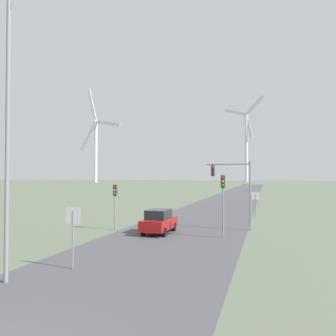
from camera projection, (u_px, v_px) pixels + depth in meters
name	position (u px, v px, depth m)	size (l,w,h in m)	color
road_surface	(225.00, 203.00, 52.98)	(10.00, 240.00, 0.01)	#47474C
streetlamp	(8.00, 101.00, 13.77)	(2.93, 0.32, 12.56)	gray
stop_sign_near	(73.00, 225.00, 15.63)	(0.81, 0.07, 2.94)	gray
stop_sign_far	(256.00, 200.00, 34.49)	(0.81, 0.07, 2.70)	gray
traffic_light_post_near_left	(115.00, 197.00, 26.77)	(0.28, 0.34, 3.70)	gray
traffic_light_post_near_right	(223.00, 192.00, 23.32)	(0.28, 0.34, 4.47)	gray
traffic_light_mast_overhead	(234.00, 181.00, 26.83)	(3.65, 0.35, 5.65)	gray
car_approaching	(159.00, 221.00, 25.24)	(1.88, 4.14, 1.83)	maroon
wind_turbine_far_left	(96.00, 143.00, 213.45)	(36.98, 16.31, 62.66)	silver
wind_turbine_left	(246.00, 141.00, 231.21)	(28.34, 11.03, 60.16)	silver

